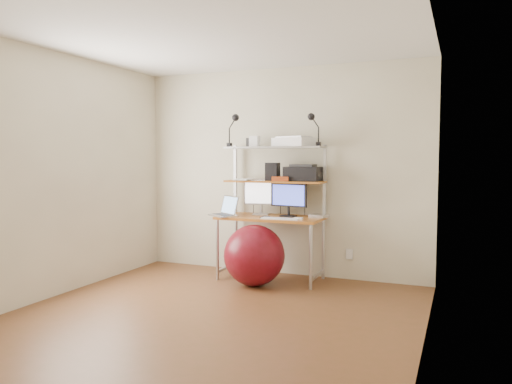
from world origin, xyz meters
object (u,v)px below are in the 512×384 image
at_px(monitor_black, 289,197).
at_px(printer, 303,173).
at_px(laptop, 226,212).
at_px(exercise_ball, 254,255).
at_px(monitor_silver, 261,194).

xyz_separation_m(monitor_black, printer, (0.14, 0.10, 0.28)).
distance_m(monitor_black, laptop, 0.75).
height_order(printer, exercise_ball, printer).
height_order(laptop, printer, printer).
relative_size(monitor_black, printer, 1.10).
bearing_deg(exercise_ball, monitor_silver, 102.21).
bearing_deg(printer, monitor_silver, -171.98).
xyz_separation_m(monitor_silver, laptop, (-0.34, -0.25, -0.20)).
relative_size(monitor_silver, printer, 1.13).
bearing_deg(exercise_ball, laptop, 156.13).
height_order(laptop, exercise_ball, laptop).
distance_m(monitor_black, printer, 0.32).
height_order(monitor_black, exercise_ball, monitor_black).
bearing_deg(laptop, monitor_black, 52.37).
bearing_deg(laptop, monitor_silver, 71.68).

